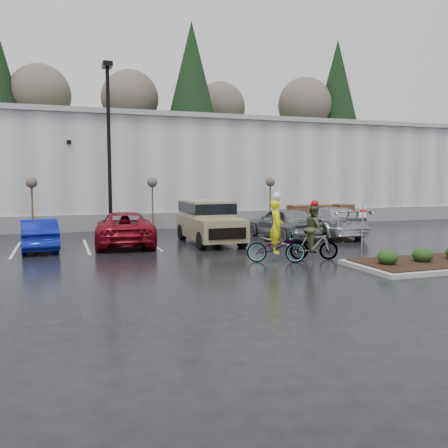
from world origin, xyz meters
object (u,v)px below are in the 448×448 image
object	(u,v)px
cyclist_hivis	(276,241)
pallet_stack_b	(320,214)
car_far_silver	(329,222)
pallet_stack_c	(343,214)
suv_tan	(210,222)
cyclist_olive	(314,238)
fire_lane_sign	(362,226)
car_red	(125,228)
sapling_west	(32,186)
lamppost	(109,130)
pallet_stack_a	(298,215)
car_grey	(283,223)
sapling_east	(270,185)
sapling_mid	(152,185)
car_blue	(39,234)

from	to	relation	value
cyclist_hivis	pallet_stack_b	bearing A→B (deg)	-13.42
car_far_silver	pallet_stack_b	bearing A→B (deg)	-111.81
pallet_stack_c	suv_tan	xyz separation A→B (m)	(-11.82, -6.79, 0.35)
car_far_silver	cyclist_olive	size ratio (longest dim) A/B	2.38
fire_lane_sign	car_red	bearing A→B (deg)	133.85
sapling_west	suv_tan	distance (m)	10.16
fire_lane_sign	cyclist_hivis	bearing A→B (deg)	155.37
pallet_stack_b	suv_tan	bearing A→B (deg)	-145.90
fire_lane_sign	car_far_silver	size ratio (longest dim) A/B	0.40
sapling_west	car_far_silver	world-z (taller)	sapling_west
lamppost	pallet_stack_a	xyz separation A→B (m)	(12.50, 2.00, -5.01)
pallet_stack_b	car_red	xyz separation A→B (m)	(-13.95, -5.94, 0.11)
lamppost	suv_tan	bearing A→B (deg)	-48.88
fire_lane_sign	car_grey	world-z (taller)	fire_lane_sign
pallet_stack_a	fire_lane_sign	distance (m)	14.60
sapling_west	pallet_stack_b	size ratio (longest dim) A/B	2.37
cyclist_hivis	sapling_east	bearing A→B (deg)	-0.61
lamppost	car_grey	bearing A→B (deg)	-26.28
sapling_mid	cyclist_olive	xyz separation A→B (m)	(4.06, -11.50, -1.88)
fire_lane_sign	suv_tan	world-z (taller)	fire_lane_sign
car_red	car_far_silver	distance (m)	10.85
sapling_mid	pallet_stack_a	xyz separation A→B (m)	(10.00, 1.00, -2.05)
car_blue	sapling_west	bearing A→B (deg)	-89.14
pallet_stack_a	sapling_east	bearing A→B (deg)	-158.20
car_blue	cyclist_hivis	xyz separation A→B (m)	(8.47, -6.18, 0.11)
sapling_east	fire_lane_sign	xyz separation A→B (m)	(-2.20, -12.80, -1.32)
lamppost	sapling_west	bearing A→B (deg)	165.96
sapling_east	cyclist_olive	bearing A→B (deg)	-106.64
sapling_mid	car_far_silver	xyz separation A→B (m)	(8.60, -5.20, -1.93)
pallet_stack_b	suv_tan	size ratio (longest dim) A/B	0.26
sapling_west	pallet_stack_a	distance (m)	16.66
sapling_east	sapling_mid	bearing A→B (deg)	180.00
lamppost	pallet_stack_c	size ratio (longest dim) A/B	6.83
pallet_stack_c	car_grey	distance (m)	9.79
car_blue	pallet_stack_b	bearing A→B (deg)	-164.82
pallet_stack_b	car_red	distance (m)	15.16
pallet_stack_a	cyclist_hivis	bearing A→B (deg)	-121.09
sapling_west	cyclist_hivis	size ratio (longest dim) A/B	1.22
pallet_stack_b	cyclist_hivis	bearing A→B (deg)	-126.46
sapling_mid	car_blue	size ratio (longest dim) A/B	0.76
pallet_stack_a	car_far_silver	size ratio (longest dim) A/B	0.25
cyclist_hivis	cyclist_olive	size ratio (longest dim) A/B	1.14
pallet_stack_a	suv_tan	xyz separation A→B (m)	(-8.32, -6.79, 0.35)
pallet_stack_b	car_red	size ratio (longest dim) A/B	0.24
sapling_east	cyclist_olive	xyz separation A→B (m)	(-3.44, -11.50, -1.88)
sapling_east	cyclist_olive	size ratio (longest dim) A/B	1.39
sapling_west	sapling_mid	xyz separation A→B (m)	(6.50, 0.00, 0.00)
pallet_stack_a	car_far_silver	world-z (taller)	car_far_silver
lamppost	pallet_stack_b	bearing A→B (deg)	8.02
pallet_stack_c	car_far_silver	world-z (taller)	car_far_silver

